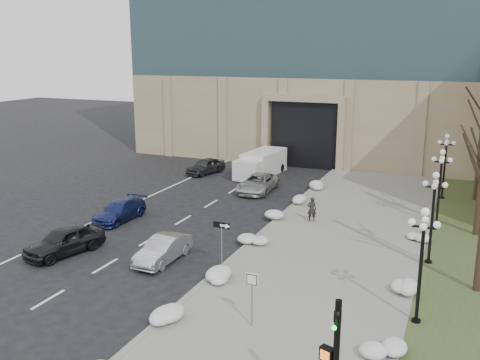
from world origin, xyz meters
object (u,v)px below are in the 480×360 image
at_px(car_a, 65,240).
at_px(one_way_sign, 224,231).
at_px(lamppost_a, 422,250).
at_px(pedestrian, 312,209).
at_px(lamppost_d, 445,157).
at_px(car_c, 119,211).
at_px(lamppost_b, 433,206).
at_px(car_e, 206,166).
at_px(car_d, 258,183).
at_px(lamppost_c, 440,177).
at_px(car_b, 163,249).
at_px(keep_sign, 252,288).
at_px(box_truck, 261,164).

bearing_deg(car_a, one_way_sign, 22.51).
height_order(car_a, lamppost_a, lamppost_a).
distance_m(pedestrian, lamppost_d, 11.65).
bearing_deg(pedestrian, car_c, -3.56).
bearing_deg(lamppost_b, car_e, 144.59).
bearing_deg(lamppost_a, car_d, 128.41).
relative_size(one_way_sign, lamppost_d, 0.52).
distance_m(car_c, lamppost_d, 22.77).
xyz_separation_m(lamppost_a, lamppost_c, (0.00, 13.00, 0.00)).
bearing_deg(car_e, lamppost_b, -20.86).
relative_size(car_b, lamppost_a, 0.81).
relative_size(one_way_sign, lamppost_c, 0.52).
height_order(pedestrian, lamppost_b, lamppost_b).
height_order(car_a, lamppost_b, lamppost_b).
xyz_separation_m(car_c, one_way_sign, (9.43, -4.71, 1.44)).
xyz_separation_m(car_c, lamppost_b, (18.47, 0.08, 2.46)).
height_order(pedestrian, lamppost_d, lamppost_d).
xyz_separation_m(car_b, keep_sign, (6.63, -4.51, 1.04)).
bearing_deg(one_way_sign, lamppost_a, -6.60).
bearing_deg(box_truck, lamppost_d, -3.36).
bearing_deg(car_a, car_b, 26.90).
distance_m(lamppost_b, lamppost_d, 13.00).
distance_m(car_c, pedestrian, 12.05).
bearing_deg(pedestrian, lamppost_a, 100.30).
relative_size(car_a, car_e, 1.10).
distance_m(one_way_sign, lamppost_b, 10.29).
bearing_deg(lamppost_d, box_truck, 172.18).
bearing_deg(lamppost_c, one_way_sign, -128.71).
xyz_separation_m(car_e, lamppost_c, (19.30, -7.22, 2.40)).
xyz_separation_m(car_b, car_e, (-6.86, 18.55, 0.04)).
distance_m(lamppost_a, lamppost_c, 13.00).
xyz_separation_m(pedestrian, box_truck, (-7.51, 10.93, 0.08)).
bearing_deg(car_c, one_way_sign, -24.82).
relative_size(car_d, car_e, 1.21).
bearing_deg(car_c, keep_sign, -34.45).
height_order(box_truck, lamppost_c, lamppost_c).
height_order(car_b, box_truck, box_truck).
relative_size(lamppost_a, lamppost_b, 1.00).
xyz_separation_m(car_a, car_b, (5.29, 1.13, -0.11)).
bearing_deg(lamppost_a, car_c, 160.85).
relative_size(box_truck, lamppost_c, 1.37).
relative_size(box_truck, lamppost_b, 1.37).
distance_m(one_way_sign, lamppost_a, 9.27).
xyz_separation_m(box_truck, lamppost_b, (14.69, -15.02, 2.10)).
bearing_deg(car_d, lamppost_c, -16.64).
height_order(one_way_sign, lamppost_a, lamppost_a).
bearing_deg(lamppost_c, car_c, -160.39).
bearing_deg(box_truck, lamppost_c, -25.65).
bearing_deg(car_e, lamppost_a, -31.78).
bearing_deg(one_way_sign, car_d, 109.03).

